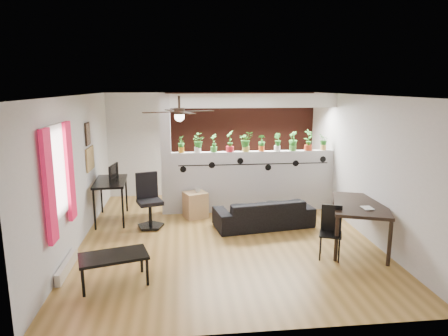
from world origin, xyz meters
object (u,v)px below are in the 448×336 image
(potted_plant_0, at_px, (181,144))
(coffee_table, at_px, (113,258))
(potted_plant_1, at_px, (198,142))
(potted_plant_2, at_px, (214,142))
(potted_plant_8, at_px, (308,139))
(potted_plant_9, at_px, (324,142))
(sofa, at_px, (264,213))
(folding_chair, at_px, (331,227))
(potted_plant_5, at_px, (262,142))
(cube_shelf, at_px, (196,205))
(ceiling_fan, at_px, (179,113))
(potted_plant_4, at_px, (246,141))
(potted_plant_6, at_px, (277,141))
(cup, at_px, (198,190))
(dining_table, at_px, (360,208))
(potted_plant_3, at_px, (230,141))
(computer_desk, at_px, (110,184))
(office_chair, at_px, (149,204))
(potted_plant_7, at_px, (293,141))

(potted_plant_0, xyz_separation_m, coffee_table, (-0.98, -3.16, -1.16))
(potted_plant_1, relative_size, potted_plant_2, 1.04)
(potted_plant_8, relative_size, potted_plant_9, 1.30)
(sofa, relative_size, folding_chair, 2.14)
(potted_plant_5, xyz_separation_m, cube_shelf, (-1.48, -0.34, -1.27))
(ceiling_fan, distance_m, potted_plant_4, 2.41)
(potted_plant_1, relative_size, potted_plant_6, 1.04)
(sofa, bearing_deg, potted_plant_1, -48.93)
(potted_plant_8, bearing_deg, cup, -172.20)
(potted_plant_9, xyz_separation_m, dining_table, (-0.13, -2.26, -0.84))
(potted_plant_2, distance_m, potted_plant_4, 0.70)
(cup, bearing_deg, potted_plant_1, 85.73)
(potted_plant_0, relative_size, cup, 3.20)
(potted_plant_3, bearing_deg, potted_plant_0, -180.00)
(potted_plant_8, bearing_deg, computer_desk, -175.46)
(potted_plant_6, bearing_deg, potted_plant_1, -180.00)
(office_chair, bearing_deg, cube_shelf, 29.06)
(potted_plant_2, relative_size, folding_chair, 0.46)
(ceiling_fan, relative_size, cup, 10.50)
(potted_plant_2, distance_m, computer_desk, 2.34)
(potted_plant_2, relative_size, potted_plant_8, 0.84)
(potted_plant_1, distance_m, office_chair, 1.72)
(potted_plant_7, height_order, potted_plant_9, potted_plant_7)
(cup, bearing_deg, sofa, -29.35)
(potted_plant_7, relative_size, folding_chair, 0.49)
(office_chair, bearing_deg, coffee_table, -98.09)
(potted_plant_9, bearing_deg, potted_plant_6, 180.00)
(potted_plant_2, height_order, potted_plant_5, potted_plant_2)
(cube_shelf, distance_m, computer_desk, 1.81)
(potted_plant_1, bearing_deg, computer_desk, -169.42)
(cup, distance_m, office_chair, 1.12)
(potted_plant_3, relative_size, sofa, 0.25)
(potted_plant_9, bearing_deg, cup, -173.16)
(potted_plant_0, xyz_separation_m, folding_chair, (2.40, -2.58, -1.04))
(potted_plant_3, distance_m, cup, 1.28)
(potted_plant_2, bearing_deg, potted_plant_7, -0.00)
(potted_plant_3, relative_size, potted_plant_5, 1.28)
(potted_plant_3, height_order, computer_desk, potted_plant_3)
(cube_shelf, bearing_deg, potted_plant_5, -8.30)
(computer_desk, height_order, folding_chair, folding_chair)
(potted_plant_2, distance_m, dining_table, 3.35)
(sofa, bearing_deg, potted_plant_6, -124.19)
(potted_plant_0, relative_size, potted_plant_8, 0.77)
(computer_desk, bearing_deg, potted_plant_4, 6.75)
(office_chair, relative_size, coffee_table, 1.03)
(potted_plant_2, height_order, sofa, potted_plant_2)
(potted_plant_7, bearing_deg, potted_plant_8, 0.00)
(potted_plant_5, height_order, dining_table, potted_plant_5)
(ceiling_fan, relative_size, potted_plant_7, 2.81)
(ceiling_fan, distance_m, folding_chair, 3.12)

